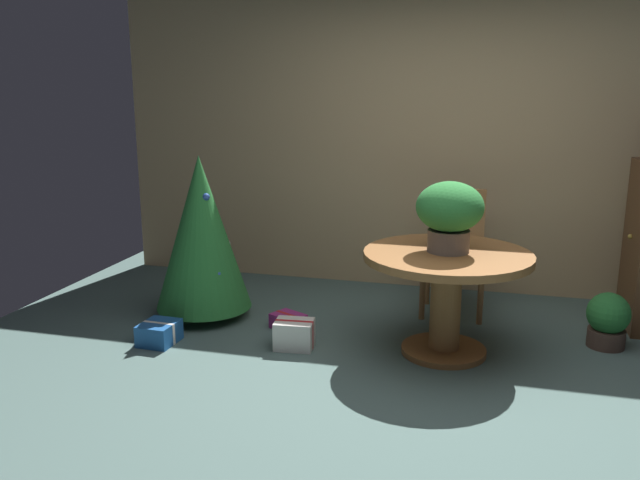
# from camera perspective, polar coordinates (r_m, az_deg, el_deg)

# --- Properties ---
(ground_plane) EXTENTS (6.60, 6.60, 0.00)m
(ground_plane) POSITION_cam_1_polar(r_m,az_deg,el_deg) (3.95, 8.74, -13.32)
(ground_plane) COLOR #4C6660
(back_wall_panel) EXTENTS (6.00, 0.10, 2.60)m
(back_wall_panel) POSITION_cam_1_polar(r_m,az_deg,el_deg) (5.75, 11.67, 8.48)
(back_wall_panel) COLOR tan
(back_wall_panel) RESTS_ON ground_plane
(round_dining_table) EXTENTS (1.10, 1.10, 0.70)m
(round_dining_table) POSITION_cam_1_polar(r_m,az_deg,el_deg) (4.39, 10.96, -3.48)
(round_dining_table) COLOR brown
(round_dining_table) RESTS_ON ground_plane
(flower_vase) EXTENTS (0.44, 0.44, 0.46)m
(flower_vase) POSITION_cam_1_polar(r_m,az_deg,el_deg) (4.30, 11.20, 2.44)
(flower_vase) COLOR #665B51
(flower_vase) RESTS_ON round_dining_table
(wooden_chair_far) EXTENTS (0.48, 0.42, 0.97)m
(wooden_chair_far) POSITION_cam_1_polar(r_m,az_deg,el_deg) (5.23, 11.69, -0.26)
(wooden_chair_far) COLOR #9E6B3D
(wooden_chair_far) RESTS_ON ground_plane
(holiday_tree) EXTENTS (0.73, 0.73, 1.26)m
(holiday_tree) POSITION_cam_1_polar(r_m,az_deg,el_deg) (5.04, -10.27, 0.64)
(holiday_tree) COLOR brown
(holiday_tree) RESTS_ON ground_plane
(gift_box_cream) EXTENTS (0.28, 0.22, 0.20)m
(gift_box_cream) POSITION_cam_1_polar(r_m,az_deg,el_deg) (4.53, -2.25, -8.21)
(gift_box_cream) COLOR silver
(gift_box_cream) RESTS_ON ground_plane
(gift_box_purple) EXTENTS (0.29, 0.27, 0.11)m
(gift_box_purple) POSITION_cam_1_polar(r_m,az_deg,el_deg) (4.89, -2.78, -7.08)
(gift_box_purple) COLOR #9E287A
(gift_box_purple) RESTS_ON ground_plane
(gift_box_blue) EXTENTS (0.24, 0.28, 0.15)m
(gift_box_blue) POSITION_cam_1_polar(r_m,az_deg,el_deg) (4.75, -13.81, -7.85)
(gift_box_blue) COLOR #1E569E
(gift_box_blue) RESTS_ON ground_plane
(potted_plant) EXTENTS (0.29, 0.29, 0.39)m
(potted_plant) POSITION_cam_1_polar(r_m,az_deg,el_deg) (4.93, 23.75, -6.35)
(potted_plant) COLOR #4C382D
(potted_plant) RESTS_ON ground_plane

